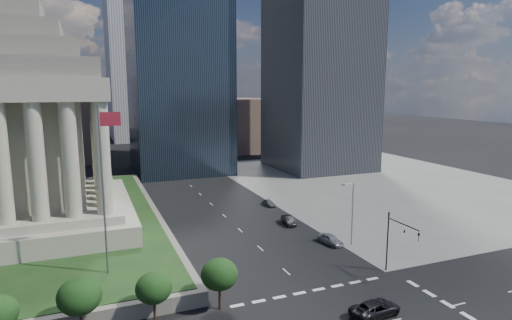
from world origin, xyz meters
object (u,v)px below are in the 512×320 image
war_memorial (10,105)px  traffic_signal_ne (397,237)px  parked_sedan_near (330,239)px  parked_sedan_far (269,203)px  flagpole (104,182)px  street_lamp_north (352,210)px  parked_sedan_mid (288,220)px  pickup_truck (375,308)px

war_memorial → traffic_signal_ne: bearing=-36.4°
parked_sedan_near → traffic_signal_ne: bearing=-91.8°
parked_sedan_near → parked_sedan_far: bearing=80.9°
parked_sedan_far → flagpole: bearing=-143.3°
street_lamp_north → parked_sedan_mid: 14.34m
street_lamp_north → war_memorial: bearing=154.1°
flagpole → traffic_signal_ne: 36.69m
traffic_signal_ne → pickup_truck: (-8.57, -7.16, -4.44)m
street_lamp_north → parked_sedan_far: 25.91m
war_memorial → street_lamp_north: (47.33, -23.00, -15.74)m
traffic_signal_ne → pickup_truck: size_ratio=1.37×
flagpole → street_lamp_north: bearing=1.6°
parked_sedan_far → war_memorial: bearing=-179.3°
flagpole → parked_sedan_far: flagpole is taller
parked_sedan_near → parked_sedan_far: size_ratio=1.18×
pickup_truck → parked_sedan_far: pickup_truck is taller
street_lamp_north → pickup_truck: street_lamp_north is taller
war_memorial → parked_sedan_far: (44.66, 2.28, -20.74)m
traffic_signal_ne → pickup_truck: bearing=-140.1°
war_memorial → parked_sedan_near: size_ratio=8.50×
parked_sedan_mid → parked_sedan_near: bearing=-72.0°
flagpole → pickup_truck: size_ratio=3.42×
pickup_truck → parked_sedan_mid: bearing=-17.6°
war_memorial → flagpole: size_ratio=1.95×
parked_sedan_mid → pickup_truck: bearing=-90.2°
pickup_truck → parked_sedan_near: 21.22m
parked_sedan_near → parked_sedan_mid: bearing=89.7°
war_memorial → parked_sedan_near: (44.77, -21.38, -20.62)m
war_memorial → pickup_truck: (37.93, -41.47, -20.59)m
flagpole → street_lamp_north: (35.16, 1.00, -7.45)m
traffic_signal_ne → pickup_truck: traffic_signal_ne is taller
parked_sedan_far → parked_sedan_mid: bearing=-99.8°
street_lamp_north → parked_sedan_mid: bearing=108.7°
street_lamp_north → parked_sedan_mid: size_ratio=2.21×
parked_sedan_near → parked_sedan_far: 23.67m
war_memorial → parked_sedan_mid: bearing=-13.4°
war_memorial → traffic_signal_ne: size_ratio=4.88×
pickup_truck → traffic_signal_ne: bearing=-58.5°
flagpole → pickup_truck: flagpole is taller
flagpole → parked_sedan_near: bearing=4.6°
pickup_truck → parked_sedan_far: 44.27m
flagpole → war_memorial: bearing=116.9°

